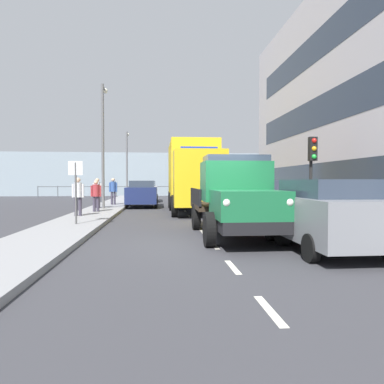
{
  "coord_description": "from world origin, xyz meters",
  "views": [
    {
      "loc": [
        1.42,
        9.09,
        1.68
      ],
      "look_at": [
        -0.59,
        -12.42,
        1.01
      ],
      "focal_mm": 32.48,
      "sensor_mm": 36.0,
      "label": 1
    }
  ],
  "objects": [
    {
      "name": "road_centreline_markings",
      "position": [
        0.0,
        -9.07,
        0.0
      ],
      "size": [
        0.12,
        34.93,
        0.01
      ],
      "color": "silver",
      "rests_on": "ground_plane"
    },
    {
      "name": "ground_plane",
      "position": [
        0.0,
        -9.52,
        0.0
      ],
      "size": [
        80.0,
        80.0,
        0.0
      ],
      "primitive_type": "plane",
      "color": "#38383D"
    },
    {
      "name": "car_grey_kerbside_near",
      "position": [
        -2.56,
        0.94,
        0.9
      ],
      "size": [
        1.93,
        4.27,
        1.72
      ],
      "color": "slate",
      "rests_on": "ground_plane"
    },
    {
      "name": "lorry_cargo_yellow",
      "position": [
        -0.42,
        -9.97,
        2.08
      ],
      "size": [
        2.58,
        8.2,
        3.87
      ],
      "color": "gold",
      "rests_on": "ground_plane"
    },
    {
      "name": "truck_vintage_green",
      "position": [
        -0.81,
        -0.96,
        1.18
      ],
      "size": [
        2.17,
        5.64,
        2.43
      ],
      "color": "black",
      "rests_on": "ground_plane"
    },
    {
      "name": "car_white_oppositeside_1",
      "position": [
        2.56,
        -19.95,
        0.9
      ],
      "size": [
        1.93,
        4.3,
        1.72
      ],
      "color": "white",
      "rests_on": "ground_plane"
    },
    {
      "name": "car_maroon_kerbside_1",
      "position": [
        -2.56,
        -4.34,
        0.89
      ],
      "size": [
        1.81,
        3.97,
        1.72
      ],
      "color": "maroon",
      "rests_on": "ground_plane"
    },
    {
      "name": "traffic_light_near",
      "position": [
        -4.33,
        -3.58,
        2.47
      ],
      "size": [
        0.28,
        0.41,
        3.2
      ],
      "color": "black",
      "rests_on": "sidewalk_left"
    },
    {
      "name": "sea_horizon",
      "position": [
        0.0,
        -31.73,
        2.5
      ],
      "size": [
        80.0,
        0.8,
        5.0
      ],
      "primitive_type": "cube",
      "color": "#84939E",
      "rests_on": "ground_plane"
    },
    {
      "name": "lamp_post_promenade",
      "position": [
        4.6,
        -10.99,
        4.27
      ],
      "size": [
        0.32,
        1.14,
        6.98
      ],
      "color": "#59595B",
      "rests_on": "sidewalk_right"
    },
    {
      "name": "sidewalk_right",
      "position": [
        4.59,
        -9.52,
        0.07
      ],
      "size": [
        2.17,
        38.42,
        0.15
      ],
      "primitive_type": "cube",
      "color": "gray",
      "rests_on": "ground_plane"
    },
    {
      "name": "seawall_railing",
      "position": [
        -0.0,
        -28.13,
        0.92
      ],
      "size": [
        28.08,
        0.08,
        1.2
      ],
      "color": "#4C5156",
      "rests_on": "ground_plane"
    },
    {
      "name": "lamp_post_far",
      "position": [
        4.44,
        -23.62,
        3.82
      ],
      "size": [
        0.32,
        1.14,
        6.11
      ],
      "color": "#59595B",
      "rests_on": "sidewalk_right"
    },
    {
      "name": "pedestrian_couple_b",
      "position": [
        5.02,
        -6.62,
        1.15
      ],
      "size": [
        0.53,
        0.34,
        1.7
      ],
      "color": "#383342",
      "rests_on": "sidewalk_right"
    },
    {
      "name": "pedestrian_strolling",
      "position": [
        4.47,
        -14.04,
        1.18
      ],
      "size": [
        0.53,
        0.34,
        1.74
      ],
      "color": "#383342",
      "rests_on": "sidewalk_right"
    },
    {
      "name": "car_navy_oppositeside_0",
      "position": [
        2.56,
        -13.77,
        0.9
      ],
      "size": [
        1.98,
        4.25,
        1.72
      ],
      "color": "navy",
      "rests_on": "ground_plane"
    },
    {
      "name": "pedestrian_near_railing",
      "position": [
        4.97,
        -11.14,
        1.15
      ],
      "size": [
        0.53,
        0.34,
        1.71
      ],
      "color": "#383342",
      "rests_on": "sidewalk_right"
    },
    {
      "name": "sidewalk_left",
      "position": [
        -4.59,
        -9.52,
        0.07
      ],
      "size": [
        2.17,
        38.42,
        0.15
      ],
      "primitive_type": "cube",
      "color": "gray",
      "rests_on": "ground_plane"
    },
    {
      "name": "street_sign",
      "position": [
        4.41,
        -3.62,
        1.68
      ],
      "size": [
        0.5,
        0.07,
        2.25
      ],
      "color": "#4C4C4C",
      "rests_on": "sidewalk_right"
    },
    {
      "name": "pedestrian_in_dark_coat",
      "position": [
        4.62,
        -8.74,
        1.07
      ],
      "size": [
        0.53,
        0.34,
        1.58
      ],
      "color": "#383342",
      "rests_on": "sidewalk_right"
    }
  ]
}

